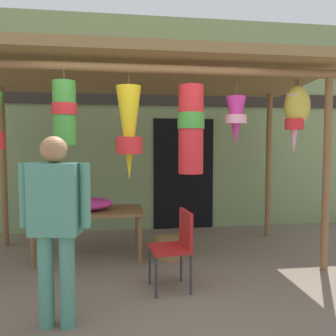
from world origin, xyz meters
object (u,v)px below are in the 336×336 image
Objects in this scene: flower_heap_on_table at (83,204)px; vendor_in_orange at (55,216)px; folding_chair at (177,242)px; wicker_basket_by_table at (170,247)px; display_table at (89,214)px.

vendor_in_orange reaches higher than flower_heap_on_table.
wicker_basket_by_table is (0.08, 1.02, -0.36)m from folding_chair.
flower_heap_on_table is 1.31m from wicker_basket_by_table.
vendor_in_orange is at bearing -126.20° from wicker_basket_by_table.
display_table is 1.74× the size of flower_heap_on_table.
flower_heap_on_table is 0.51× the size of vendor_in_orange.
folding_chair is at bearing -47.93° from flower_heap_on_table.
flower_heap_on_table is at bearing 88.24° from vendor_in_orange.
flower_heap_on_table is 1.83m from vendor_in_orange.
display_table is 1.87m from vendor_in_orange.
flower_heap_on_table is (-0.08, -0.01, 0.15)m from display_table.
vendor_in_orange is (-1.21, -1.65, 0.81)m from wicker_basket_by_table.
vendor_in_orange reaches higher than wicker_basket_by_table.
vendor_in_orange reaches higher than display_table.
vendor_in_orange is at bearing -150.86° from folding_chair.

